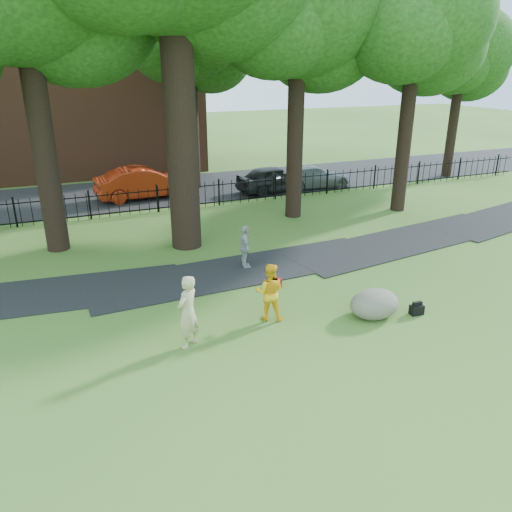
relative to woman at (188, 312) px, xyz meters
name	(u,v)px	position (x,y,z in m)	size (l,w,h in m)	color
ground	(259,331)	(1.87, 0.02, -0.93)	(120.00, 120.00, 0.00)	#395D20
footpath	(241,271)	(2.87, 3.92, -0.93)	(36.00, 2.60, 0.03)	black
street	(142,193)	(1.87, 16.02, -0.93)	(80.00, 7.00, 0.02)	black
iron_fence	(157,199)	(1.87, 12.02, -0.33)	(44.00, 0.04, 1.20)	black
brick_building	(42,72)	(-2.13, 24.02, 5.07)	(18.00, 8.00, 12.00)	brown
tree_row	(179,11)	(2.38, 8.42, 7.23)	(26.82, 7.96, 12.42)	black
woman	(188,312)	(0.00, 0.00, 0.00)	(0.67, 0.44, 1.85)	tan
man	(269,292)	(2.37, 0.51, -0.13)	(0.77, 0.60, 1.59)	#EEAB14
pedestrian	(245,247)	(3.10, 4.12, -0.18)	(0.87, 0.36, 1.49)	#A1A1A5
boulder	(375,302)	(5.07, -0.43, -0.52)	(1.40, 1.06, 0.82)	#605A50
backpack	(417,310)	(6.21, -0.83, -0.79)	(0.36, 0.23, 0.27)	black
red_bag	(275,283)	(3.38, 2.32, -0.79)	(0.39, 0.25, 0.27)	maroon
red_sedan	(144,183)	(1.79, 14.81, -0.13)	(1.69, 4.84, 1.59)	#96220B
grey_car	(274,179)	(8.50, 13.52, -0.22)	(1.66, 4.12, 1.40)	black
silver_car	(313,177)	(10.87, 13.52, -0.32)	(1.71, 4.20, 1.22)	gray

